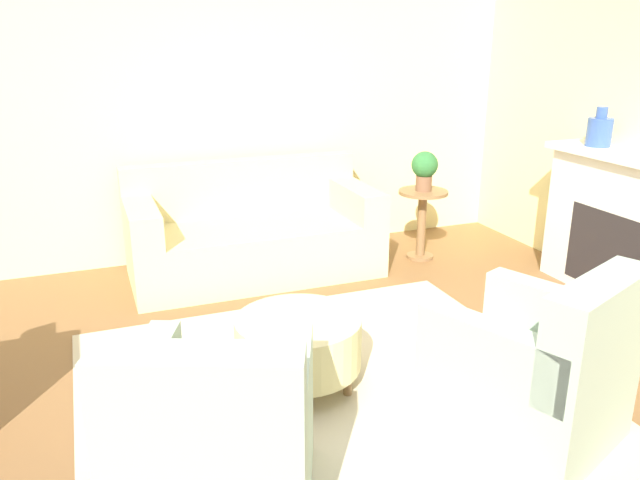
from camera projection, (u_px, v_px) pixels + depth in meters
The scene contains 11 objects.
ground_plane at pixel (330, 391), 3.66m from camera, with size 16.00×16.00×0.00m, color brown.
wall_back at pixel (219, 104), 5.60m from camera, with size 9.25×0.12×2.80m.
rug at pixel (330, 391), 3.66m from camera, with size 2.81×2.58×0.01m.
couch at pixel (253, 235), 5.40m from camera, with size 2.09×0.97×0.94m.
armchair_left at pixel (217, 447), 2.59m from camera, with size 1.03×1.07×0.94m.
armchair_right at pixel (536, 374), 3.15m from camera, with size 1.03×1.07×0.94m.
ottoman_table at pixel (298, 342), 3.65m from camera, with size 0.74×0.74×0.42m.
side_table at pixel (422, 214), 5.72m from camera, with size 0.45×0.45×0.65m.
fireplace at pixel (625, 224), 4.81m from camera, with size 0.44×1.43×1.15m.
vase_mantel_near at pixel (599, 131), 4.92m from camera, with size 0.19×0.19×0.31m.
potted_plant_on_side_table at pixel (425, 168), 5.58m from camera, with size 0.24×0.24×0.36m.
Camera 1 is at (-1.21, -2.96, 1.99)m, focal length 35.00 mm.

